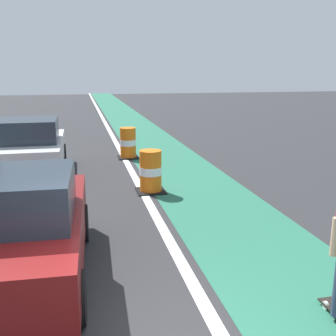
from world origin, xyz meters
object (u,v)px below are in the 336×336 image
Objects in this scene: parked_sedan_second at (31,148)px; traffic_barrel_front at (151,172)px; parked_sedan_nearest at (18,228)px; traffic_barrel_mid at (128,143)px.

traffic_barrel_front is at bearing -37.92° from parked_sedan_second.
parked_sedan_nearest is at bearing -123.44° from traffic_barrel_front.
traffic_barrel_front is (3.17, -2.47, -0.30)m from parked_sedan_second.
parked_sedan_nearest and parked_sedan_second have the same top height.
parked_sedan_second reaches higher than traffic_barrel_mid.
parked_sedan_nearest is 6.54m from parked_sedan_second.
parked_sedan_nearest is at bearing -107.46° from traffic_barrel_mid.
traffic_barrel_mid is (3.11, 1.77, -0.30)m from parked_sedan_second.
parked_sedan_second is 4.03m from traffic_barrel_front.
traffic_barrel_front is at bearing -89.13° from traffic_barrel_mid.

